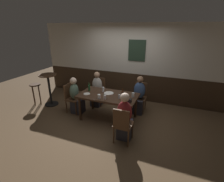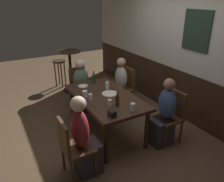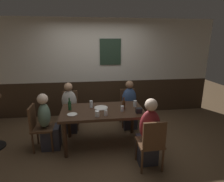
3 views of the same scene
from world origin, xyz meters
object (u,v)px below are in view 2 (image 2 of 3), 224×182
object	(u,v)px
tumbler_short	(133,108)
side_bar_table	(70,68)
beer_glass_tall	(91,97)
bar_stool	(59,66)
condiment_caddy	(112,113)
chair_head_west	(79,85)
person_left_far	(119,88)
person_right_near	(84,142)
beer_bottle_brown	(117,100)
plate_white_small	(83,86)
dining_table	(105,100)
highball_clear	(110,103)
chair_left_far	(125,86)
person_right_far	(164,117)
beer_glass_half	(107,86)
pint_glass_stout	(85,94)
plate_white_large	(110,94)
chair_right_far	(171,114)
beer_bottle_green	(94,78)
person_head_west	(82,89)
chair_right_near	(73,146)

from	to	relation	value
tumbler_short	side_bar_table	size ratio (longest dim) A/B	0.12
beer_glass_tall	bar_stool	xyz separation A→B (m)	(-2.64, 0.28, -0.22)
condiment_caddy	bar_stool	bearing A→B (deg)	175.89
chair_head_west	person_left_far	xyz separation A→B (m)	(0.51, 0.70, -0.02)
beer_glass_tall	bar_stool	size ratio (longest dim) A/B	0.15
person_right_near	beer_bottle_brown	distance (m)	0.81
person_right_near	plate_white_small	distance (m)	1.40
beer_glass_tall	dining_table	bearing A→B (deg)	96.86
highball_clear	side_bar_table	xyz separation A→B (m)	(-2.52, 0.26, -0.17)
dining_table	beer_glass_tall	distance (m)	0.32
chair_left_far	side_bar_table	world-z (taller)	side_bar_table
person_right_far	person_right_near	world-z (taller)	person_right_near
beer_bottle_brown	condiment_caddy	size ratio (longest dim) A/B	2.18
person_right_near	tumbler_short	xyz separation A→B (m)	(-0.03, 0.79, 0.30)
beer_glass_half	pint_glass_stout	bearing A→B (deg)	-78.41
person_right_far	bar_stool	bearing A→B (deg)	-167.99
plate_white_large	side_bar_table	distance (m)	2.14
chair_head_west	beer_glass_tall	size ratio (longest dim) A/B	8.34
highball_clear	tumbler_short	bearing A→B (deg)	34.42
plate_white_large	tumbler_short	bearing A→B (deg)	-0.20
bar_stool	condiment_caddy	bearing A→B (deg)	-4.11
chair_right_far	person_right_far	size ratio (longest dim) A/B	0.77
chair_head_west	person_left_far	distance (m)	0.86
highball_clear	beer_bottle_green	xyz separation A→B (m)	(-1.00, 0.20, 0.05)
beer_glass_tall	beer_bottle_green	world-z (taller)	beer_bottle_green
person_left_far	plate_white_small	xyz separation A→B (m)	(0.14, -0.86, 0.27)
beer_glass_half	tumbler_short	distance (m)	0.89
person_left_far	bar_stool	size ratio (longest dim) A/B	1.57
beer_bottle_brown	condiment_caddy	distance (m)	0.34
person_right_near	chair_left_far	bearing A→B (deg)	132.04
dining_table	plate_white_large	size ratio (longest dim) A/B	5.85
beer_glass_half	side_bar_table	xyz separation A→B (m)	(-1.94, -0.01, -0.19)
person_head_west	pint_glass_stout	bearing A→B (deg)	-18.62
chair_head_west	pint_glass_stout	xyz separation A→B (m)	(1.10, -0.31, 0.29)
chair_head_west	plate_white_large	bearing A→B (deg)	4.73
tumbler_short	beer_glass_tall	size ratio (longest dim) A/B	1.15
chair_right_near	person_head_west	distance (m)	1.95
person_head_west	dining_table	bearing A→B (deg)	0.00
person_right_near	beer_bottle_green	distance (m)	1.58
person_head_west	tumbler_short	size ratio (longest dim) A/B	9.10
dining_table	beer_glass_half	size ratio (longest dim) A/B	11.00
chair_head_west	tumbler_short	bearing A→B (deg)	2.92
chair_head_west	side_bar_table	world-z (taller)	side_bar_table
tumbler_short	plate_white_small	world-z (taller)	tumbler_short
pint_glass_stout	condiment_caddy	size ratio (longest dim) A/B	1.00
person_head_west	condiment_caddy	distance (m)	1.76
highball_clear	beer_glass_tall	xyz separation A→B (m)	(-0.33, -0.17, 0.00)
plate_white_large	side_bar_table	world-z (taller)	side_bar_table
dining_table	chair_head_west	size ratio (longest dim) A/B	1.81
pint_glass_stout	side_bar_table	world-z (taller)	side_bar_table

